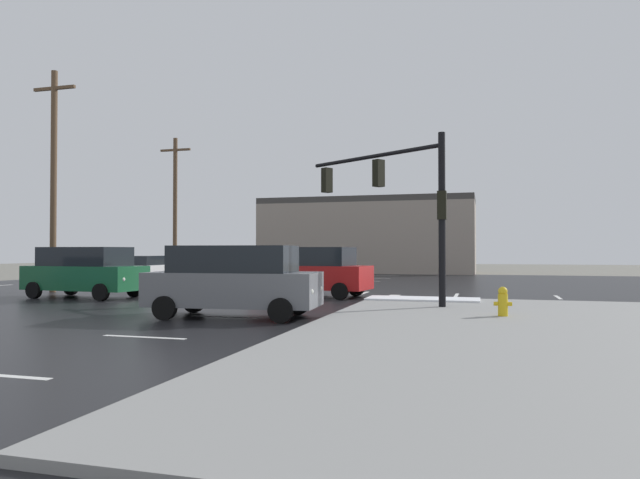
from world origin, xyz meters
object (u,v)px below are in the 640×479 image
at_px(fire_hydrant, 503,301).
at_px(utility_pole_mid, 54,177).
at_px(traffic_signal_mast, 399,192).
at_px(suv_silver, 320,264).
at_px(utility_pole_far, 175,205).
at_px(suv_red, 311,271).
at_px(suv_grey, 234,280).
at_px(suv_tan, 225,262).
at_px(sedan_white, 140,269).
at_px(suv_green, 85,271).

relative_size(fire_hydrant, utility_pole_mid, 0.08).
relative_size(traffic_signal_mast, suv_silver, 1.11).
height_order(utility_pole_mid, utility_pole_far, utility_pole_mid).
bearing_deg(suv_silver, suv_red, 18.89).
distance_m(fire_hydrant, suv_red, 9.69).
bearing_deg(suv_red, fire_hydrant, 145.72).
relative_size(fire_hydrant, suv_grey, 0.16).
distance_m(fire_hydrant, suv_tan, 27.30).
distance_m(suv_grey, suv_red, 7.63).
bearing_deg(suv_grey, suv_silver, 93.59).
height_order(sedan_white, utility_pole_far, utility_pole_far).
bearing_deg(fire_hydrant, traffic_signal_mast, 135.85).
xyz_separation_m(sedan_white, utility_pole_mid, (0.50, -7.69, 4.45)).
height_order(traffic_signal_mast, suv_green, traffic_signal_mast).
distance_m(fire_hydrant, utility_pole_mid, 20.76).
distance_m(sedan_white, suv_green, 10.81).
bearing_deg(sedan_white, utility_pole_far, -178.03).
bearing_deg(sedan_white, fire_hydrant, 51.67).
bearing_deg(suv_grey, sedan_white, 126.22).
distance_m(traffic_signal_mast, suv_green, 12.93).
bearing_deg(utility_pole_far, suv_red, -42.28).
height_order(fire_hydrant, utility_pole_far, utility_pole_far).
distance_m(traffic_signal_mast, suv_silver, 15.32).
xyz_separation_m(suv_tan, suv_grey, (10.62, -21.91, 0.00)).
bearing_deg(suv_silver, utility_pole_mid, -35.75).
height_order(traffic_signal_mast, suv_red, traffic_signal_mast).
bearing_deg(utility_pole_far, fire_hydrant, -41.74).
bearing_deg(utility_pole_mid, utility_pole_far, 94.84).
relative_size(utility_pole_mid, utility_pole_far, 1.07).
distance_m(suv_tan, suv_grey, 24.35).
relative_size(sedan_white, suv_grey, 0.94).
bearing_deg(sedan_white, utility_pole_mid, -0.84).
distance_m(sedan_white, utility_pole_far, 6.48).
height_order(suv_silver, utility_pole_mid, utility_pole_mid).
relative_size(suv_grey, utility_pole_far, 0.52).
relative_size(suv_green, suv_silver, 1.00).
distance_m(sedan_white, utility_pole_mid, 8.90).
height_order(traffic_signal_mast, utility_pole_mid, utility_pole_mid).
height_order(traffic_signal_mast, suv_silver, traffic_signal_mast).
xyz_separation_m(fire_hydrant, utility_pole_far, (-20.49, 18.28, 4.43)).
bearing_deg(traffic_signal_mast, suv_silver, -31.09).
relative_size(sedan_white, suv_silver, 0.94).
height_order(traffic_signal_mast, suv_grey, traffic_signal_mast).
height_order(suv_green, utility_pole_mid, utility_pole_mid).
bearing_deg(traffic_signal_mast, fire_hydrant, 168.62).
xyz_separation_m(fire_hydrant, suv_red, (-7.33, 6.32, 0.55)).
bearing_deg(fire_hydrant, suv_tan, 131.02).
distance_m(fire_hydrant, suv_green, 16.21).
bearing_deg(utility_pole_mid, fire_hydrant, -16.14).
bearing_deg(suv_silver, traffic_signal_mast, 31.21).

